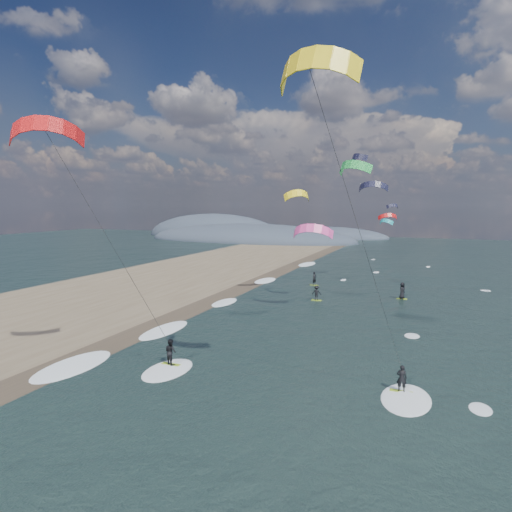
% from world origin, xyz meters
% --- Properties ---
extents(ground, '(260.00, 260.00, 0.00)m').
position_xyz_m(ground, '(0.00, 0.00, 0.00)').
color(ground, black).
rests_on(ground, ground).
extents(wet_sand_strip, '(3.00, 240.00, 0.00)m').
position_xyz_m(wet_sand_strip, '(-12.00, 10.00, 0.00)').
color(wet_sand_strip, '#382D23').
rests_on(wet_sand_strip, ground).
extents(coastal_hills, '(80.00, 41.00, 15.00)m').
position_xyz_m(coastal_hills, '(-44.84, 107.86, 0.00)').
color(coastal_hills, '#3D4756').
rests_on(coastal_hills, ground).
extents(kitesurfer_near_a, '(7.59, 8.55, 17.35)m').
position_xyz_m(kitesurfer_near_a, '(5.52, 5.24, 12.86)').
color(kitesurfer_near_a, '#94BB21').
rests_on(kitesurfer_near_a, ground).
extents(kitesurfer_near_b, '(7.08, 9.03, 15.49)m').
position_xyz_m(kitesurfer_near_b, '(-7.95, 4.31, 10.14)').
color(kitesurfer_near_b, '#94BB21').
rests_on(kitesurfer_near_b, ground).
extents(far_kitesurfers, '(12.17, 9.24, 1.86)m').
position_xyz_m(far_kitesurfers, '(1.28, 34.06, 0.88)').
color(far_kitesurfers, '#94BB21').
rests_on(far_kitesurfers, ground).
extents(bg_kite_field, '(9.14, 68.63, 11.73)m').
position_xyz_m(bg_kite_field, '(0.46, 51.28, 11.26)').
color(bg_kite_field, black).
rests_on(bg_kite_field, ground).
extents(shoreline_surf, '(2.40, 79.40, 0.11)m').
position_xyz_m(shoreline_surf, '(-10.80, 14.75, 0.00)').
color(shoreline_surf, white).
rests_on(shoreline_surf, ground).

